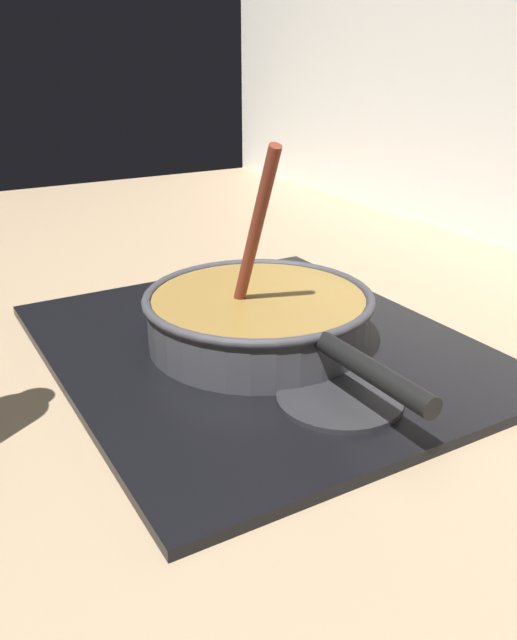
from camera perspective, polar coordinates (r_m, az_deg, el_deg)
name	(u,v)px	position (r m, az deg, el deg)	size (l,w,h in m)	color
ground	(153,398)	(0.76, -9.24, -6.81)	(2.40, 1.60, 0.04)	#9E8466
hob_plate	(259,347)	(0.81, 0.00, -2.37)	(0.56, 0.48, 0.01)	black
burner_ring	(259,340)	(0.81, 0.00, -1.73)	(0.17, 0.17, 0.01)	#592D0C
spare_burner	(340,398)	(0.68, 7.14, -6.85)	(0.13, 0.13, 0.01)	#262628
cooking_pan	(259,317)	(0.79, 0.07, 0.31)	(0.44, 0.28, 0.25)	#38383D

